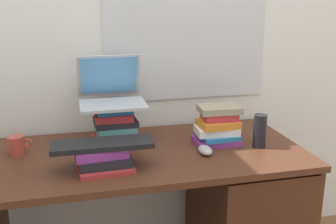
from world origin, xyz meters
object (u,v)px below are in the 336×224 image
(book_stack_side, at_px, (218,126))
(computer_mouse, at_px, (205,150))
(desk, at_px, (222,209))
(keyboard, at_px, (102,144))
(laptop, at_px, (111,92))
(water_bottle, at_px, (260,131))
(mug, at_px, (17,145))
(book_stack_keyboard_riser, at_px, (103,158))
(book_stack_tall, at_px, (114,126))

(book_stack_side, xyz_separation_m, computer_mouse, (-0.11, -0.13, -0.07))
(desk, height_order, keyboard, keyboard)
(laptop, bearing_deg, water_bottle, -21.57)
(desk, xyz_separation_m, computer_mouse, (-0.12, -0.07, 0.35))
(mug, bearing_deg, computer_mouse, -13.58)
(laptop, relative_size, mug, 2.85)
(book_stack_keyboard_riser, xyz_separation_m, computer_mouse, (0.47, 0.05, -0.03))
(desk, relative_size, laptop, 4.66)
(book_stack_tall, height_order, book_stack_side, book_stack_tall)
(computer_mouse, distance_m, mug, 0.87)
(computer_mouse, xyz_separation_m, mug, (-0.84, 0.20, 0.03))
(keyboard, distance_m, computer_mouse, 0.49)
(book_stack_tall, distance_m, water_bottle, 0.70)
(book_stack_keyboard_riser, height_order, computer_mouse, book_stack_keyboard_riser)
(book_stack_tall, relative_size, computer_mouse, 2.28)
(water_bottle, bearing_deg, book_stack_keyboard_riser, -174.21)
(keyboard, bearing_deg, laptop, 77.83)
(desk, distance_m, book_stack_keyboard_riser, 0.72)
(mug, bearing_deg, laptop, 10.98)
(computer_mouse, relative_size, water_bottle, 0.64)
(mug, bearing_deg, book_stack_keyboard_riser, -34.55)
(book_stack_tall, relative_size, book_stack_side, 1.03)
(keyboard, distance_m, mug, 0.46)
(mug, height_order, water_bottle, water_bottle)
(keyboard, bearing_deg, computer_mouse, 7.47)
(mug, distance_m, water_bottle, 1.14)
(keyboard, height_order, computer_mouse, keyboard)
(book_stack_side, bearing_deg, computer_mouse, -129.98)
(keyboard, height_order, water_bottle, water_bottle)
(book_stack_tall, xyz_separation_m, computer_mouse, (0.39, -0.23, -0.08))
(mug, relative_size, water_bottle, 0.68)
(mug, bearing_deg, book_stack_tall, 3.58)
(book_stack_side, height_order, water_bottle, book_stack_side)
(keyboard, xyz_separation_m, computer_mouse, (0.47, 0.05, -0.09))
(book_stack_tall, bearing_deg, keyboard, -106.25)
(book_stack_side, distance_m, laptop, 0.55)
(desk, xyz_separation_m, water_bottle, (0.16, -0.04, 0.42))
(book_stack_side, distance_m, mug, 0.95)
(water_bottle, bearing_deg, laptop, 158.43)
(book_stack_side, relative_size, mug, 2.10)
(book_stack_side, distance_m, keyboard, 0.61)
(water_bottle, bearing_deg, book_stack_side, 149.84)
(desk, bearing_deg, mug, 171.96)
(computer_mouse, bearing_deg, laptop, 143.49)
(desk, bearing_deg, keyboard, -168.48)
(water_bottle, bearing_deg, book_stack_tall, 162.81)
(laptop, bearing_deg, mug, -169.02)
(book_stack_tall, xyz_separation_m, book_stack_keyboard_riser, (-0.08, -0.28, -0.05))
(water_bottle, bearing_deg, computer_mouse, -175.03)
(book_stack_tall, height_order, water_bottle, book_stack_tall)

